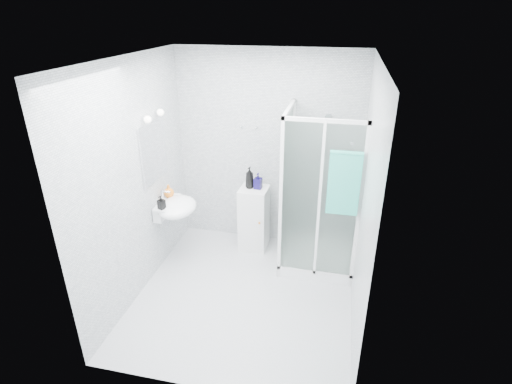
% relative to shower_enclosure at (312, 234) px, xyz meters
% --- Properties ---
extents(room, '(2.40, 2.60, 2.60)m').
position_rel_shower_enclosure_xyz_m(room, '(-0.67, -0.77, 0.85)').
color(room, silver).
rests_on(room, ground).
extents(shower_enclosure, '(0.90, 0.95, 2.00)m').
position_rel_shower_enclosure_xyz_m(shower_enclosure, '(0.00, 0.00, 0.00)').
color(shower_enclosure, white).
rests_on(shower_enclosure, ground).
extents(wall_basin, '(0.46, 0.56, 0.35)m').
position_rel_shower_enclosure_xyz_m(wall_basin, '(-1.66, -0.32, 0.35)').
color(wall_basin, white).
rests_on(wall_basin, ground).
extents(mirror, '(0.02, 0.60, 0.70)m').
position_rel_shower_enclosure_xyz_m(mirror, '(-1.85, -0.32, 1.05)').
color(mirror, white).
rests_on(mirror, room).
extents(vanity_lights, '(0.10, 0.40, 0.08)m').
position_rel_shower_enclosure_xyz_m(vanity_lights, '(-1.80, -0.32, 1.47)').
color(vanity_lights, silver).
rests_on(vanity_lights, room).
extents(wall_hooks, '(0.23, 0.06, 0.03)m').
position_rel_shower_enclosure_xyz_m(wall_hooks, '(-0.92, 0.49, 1.17)').
color(wall_hooks, silver).
rests_on(wall_hooks, room).
extents(storage_cabinet, '(0.37, 0.39, 0.88)m').
position_rel_shower_enclosure_xyz_m(storage_cabinet, '(-0.80, 0.26, -0.01)').
color(storage_cabinet, white).
rests_on(storage_cabinet, ground).
extents(hand_towel, '(0.34, 0.05, 0.72)m').
position_rel_shower_enclosure_xyz_m(hand_towel, '(0.32, -0.40, 0.90)').
color(hand_towel, teal).
rests_on(hand_towel, shower_enclosure).
extents(shampoo_bottle_a, '(0.13, 0.13, 0.29)m').
position_rel_shower_enclosure_xyz_m(shampoo_bottle_a, '(-0.86, 0.27, 0.57)').
color(shampoo_bottle_a, black).
rests_on(shampoo_bottle_a, storage_cabinet).
extents(shampoo_bottle_b, '(0.10, 0.11, 0.21)m').
position_rel_shower_enclosure_xyz_m(shampoo_bottle_b, '(-0.75, 0.27, 0.54)').
color(shampoo_bottle_b, '#110B44').
rests_on(shampoo_bottle_b, storage_cabinet).
extents(soap_dispenser_orange, '(0.14, 0.14, 0.17)m').
position_rel_shower_enclosure_xyz_m(soap_dispenser_orange, '(-1.78, -0.19, 0.50)').
color(soap_dispenser_orange, orange).
rests_on(soap_dispenser_orange, wall_basin).
extents(soap_dispenser_black, '(0.10, 0.10, 0.16)m').
position_rel_shower_enclosure_xyz_m(soap_dispenser_black, '(-1.73, -0.51, 0.50)').
color(soap_dispenser_black, black).
rests_on(soap_dispenser_black, wall_basin).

